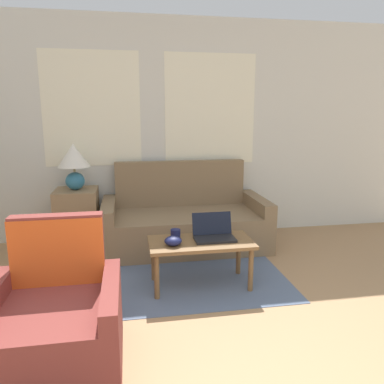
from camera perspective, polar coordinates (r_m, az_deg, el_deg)
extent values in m
cube|color=silver|center=(4.57, -4.92, 9.30)|extent=(6.56, 0.05, 2.60)
cube|color=white|center=(4.53, -15.03, 12.09)|extent=(1.10, 0.01, 1.30)
cube|color=white|center=(4.63, 2.80, 12.47)|extent=(1.10, 0.01, 1.30)
cube|color=slate|center=(3.89, -0.12, -10.83)|extent=(1.63, 1.93, 0.01)
cube|color=#846B4C|center=(4.27, -1.03, -5.83)|extent=(1.55, 0.88, 0.41)
cube|color=#846B4C|center=(4.56, -1.78, -1.15)|extent=(1.55, 0.12, 0.95)
cube|color=#846B4C|center=(4.21, -12.50, -5.33)|extent=(0.14, 0.88, 0.56)
cube|color=#846B4C|center=(4.45, 9.79, -4.26)|extent=(0.14, 0.88, 0.56)
cube|color=brown|center=(2.51, -20.22, -20.15)|extent=(0.58, 0.75, 0.41)
cube|color=brown|center=(2.69, -19.36, -12.28)|extent=(0.58, 0.10, 0.87)
cube|color=brown|center=(2.44, -12.03, -18.99)|extent=(0.10, 0.75, 0.53)
cube|color=#D1511E|center=(2.60, -19.72, -10.66)|extent=(0.58, 0.01, 0.63)
cube|color=#937551|center=(4.41, -17.02, -3.97)|extent=(0.46, 0.46, 0.68)
ellipsoid|color=teal|center=(4.31, -17.38, 1.62)|extent=(0.21, 0.21, 0.19)
cylinder|color=tan|center=(4.29, -17.48, 3.29)|extent=(0.02, 0.02, 0.06)
cone|color=white|center=(4.27, -17.61, 5.35)|extent=(0.35, 0.35, 0.25)
cube|color=brown|center=(3.29, 1.34, -7.70)|extent=(0.90, 0.46, 0.03)
cylinder|color=brown|center=(3.15, -5.39, -12.76)|extent=(0.04, 0.04, 0.39)
cylinder|color=brown|center=(3.30, 8.95, -11.66)|extent=(0.04, 0.04, 0.39)
cylinder|color=brown|center=(3.48, -5.88, -10.29)|extent=(0.04, 0.04, 0.39)
cylinder|color=brown|center=(3.62, 7.09, -9.43)|extent=(0.04, 0.04, 0.39)
cube|color=black|center=(3.30, 3.51, -7.17)|extent=(0.36, 0.20, 0.02)
cube|color=black|center=(3.39, 3.03, -4.77)|extent=(0.36, 0.06, 0.20)
cylinder|color=#191E4C|center=(3.34, -2.45, -6.38)|extent=(0.09, 0.09, 0.08)
ellipsoid|color=#191E4C|center=(3.17, -2.90, -7.44)|extent=(0.15, 0.15, 0.08)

